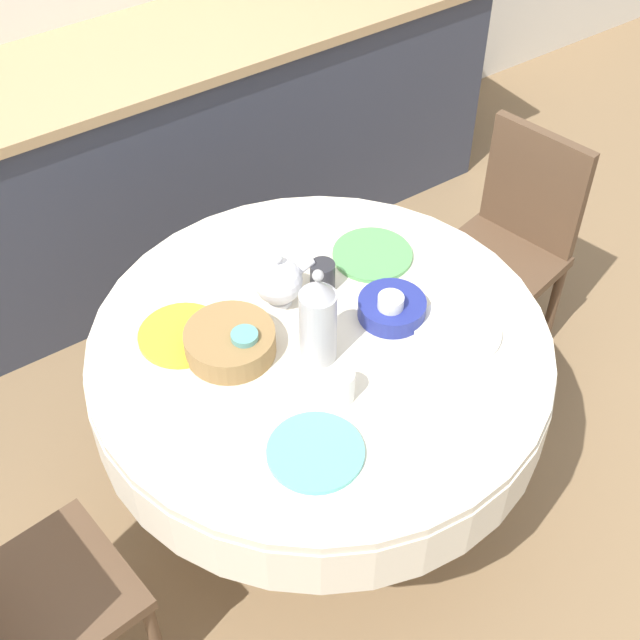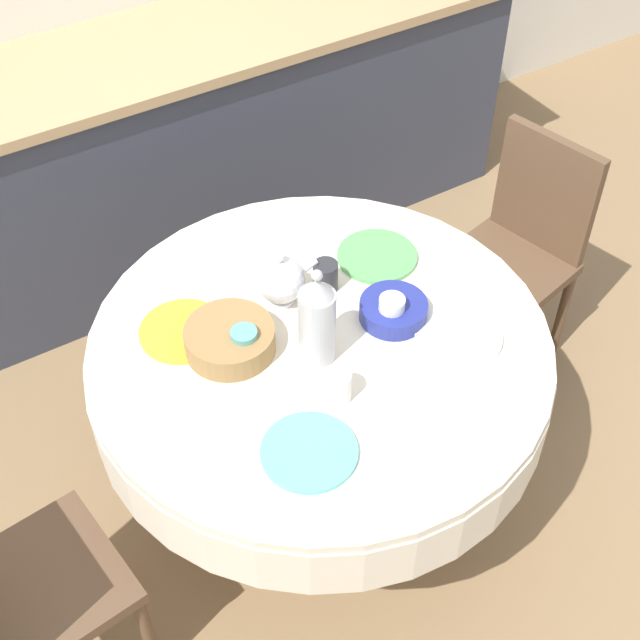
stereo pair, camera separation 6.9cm
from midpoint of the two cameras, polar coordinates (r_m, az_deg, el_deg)
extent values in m
plane|color=#8E704C|center=(3.06, 0.66, -10.96)|extent=(12.00, 12.00, 0.00)
cube|color=#383D4C|center=(3.63, -11.27, 9.33)|extent=(3.20, 0.60, 0.91)
cube|color=tan|center=(3.38, -12.44, 15.80)|extent=(3.24, 0.64, 0.04)
cylinder|color=brown|center=(3.05, 0.66, -10.75)|extent=(0.44, 0.44, 0.04)
cylinder|color=brown|center=(2.82, 0.70, -7.71)|extent=(0.11, 0.11, 0.50)
cylinder|color=silver|center=(2.56, 0.77, -3.14)|extent=(1.31, 1.31, 0.18)
cylinder|color=silver|center=(2.48, 0.80, -1.54)|extent=(1.30, 1.30, 0.03)
cube|color=brown|center=(3.23, 12.27, 3.20)|extent=(0.48, 0.48, 0.04)
cube|color=brown|center=(3.21, 14.87, 7.90)|extent=(0.12, 0.38, 0.44)
cylinder|color=brown|center=(3.22, 12.31, -2.77)|extent=(0.04, 0.04, 0.41)
cylinder|color=brown|center=(3.34, 7.49, 0.41)|extent=(0.04, 0.04, 0.41)
cylinder|color=brown|center=(3.44, 15.77, 0.38)|extent=(0.04, 0.04, 0.41)
cylinder|color=brown|center=(3.56, 11.14, 3.25)|extent=(0.04, 0.04, 0.41)
cube|color=brown|center=(2.50, -16.58, -16.01)|extent=(0.44, 0.44, 0.04)
cylinder|color=brown|center=(2.80, -13.99, -13.83)|extent=(0.04, 0.04, 0.41)
cylinder|color=brown|center=(2.63, -10.16, -19.26)|extent=(0.04, 0.04, 0.41)
cylinder|color=#60BCB7|center=(2.22, 0.20, -8.45)|extent=(0.24, 0.24, 0.01)
cylinder|color=white|center=(2.30, 1.98, -4.27)|extent=(0.07, 0.07, 0.09)
cylinder|color=white|center=(2.51, 9.63, -1.04)|extent=(0.24, 0.24, 0.01)
cylinder|color=white|center=(2.49, 5.38, 0.57)|extent=(0.07, 0.07, 0.09)
cylinder|color=yellow|center=(2.51, -8.00, -0.70)|extent=(0.24, 0.24, 0.01)
cylinder|color=#5BA39E|center=(2.40, -4.03, -1.51)|extent=(0.07, 0.07, 0.09)
cylinder|color=#5BA85B|center=(2.72, 4.40, 4.09)|extent=(0.24, 0.24, 0.01)
cylinder|color=#28282D|center=(2.59, 1.12, 2.80)|extent=(0.07, 0.07, 0.09)
cylinder|color=#B2B2B7|center=(2.35, 0.65, -0.42)|extent=(0.10, 0.10, 0.23)
cone|color=#B2B2B7|center=(2.25, 0.68, 2.08)|extent=(0.09, 0.09, 0.05)
sphere|color=#B2B2B7|center=(2.22, 0.69, 2.86)|extent=(0.03, 0.03, 0.03)
cylinder|color=white|center=(2.58, -1.73, 1.36)|extent=(0.08, 0.08, 0.01)
sphere|color=white|center=(2.52, -1.77, 2.59)|extent=(0.14, 0.14, 0.14)
cylinder|color=white|center=(2.55, -0.18, 3.36)|extent=(0.08, 0.03, 0.05)
sphere|color=white|center=(2.47, -1.81, 4.03)|extent=(0.03, 0.03, 0.03)
cylinder|color=olive|center=(2.43, -4.99, -1.26)|extent=(0.25, 0.25, 0.07)
cylinder|color=navy|center=(2.52, 5.50, 0.61)|extent=(0.19, 0.19, 0.06)
camera|label=1|loc=(0.03, -89.18, 0.84)|focal=50.00mm
camera|label=2|loc=(0.03, 90.82, -0.84)|focal=50.00mm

